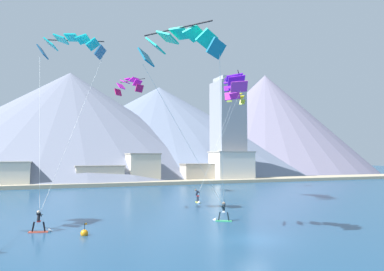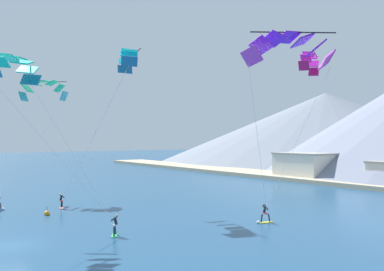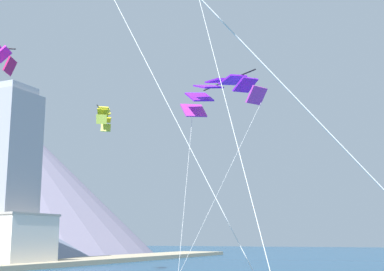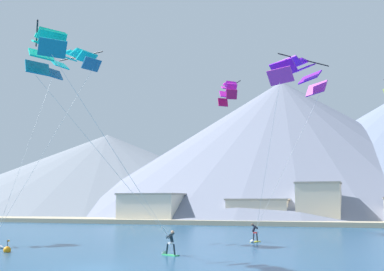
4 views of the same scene
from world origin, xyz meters
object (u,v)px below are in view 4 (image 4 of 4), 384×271
kitesurfer_near_lead (169,247)px  parafoil_kite_distant_high_outer (228,91)px  parafoil_kite_near_trail (73,61)px  parafoil_kite_mid_center (297,73)px  race_marker_buoy (7,250)px  parafoil_kite_near_lead (47,48)px  kitesurfer_mid_center (254,236)px

kitesurfer_near_lead → parafoil_kite_distant_high_outer: size_ratio=0.31×
parafoil_kite_near_trail → parafoil_kite_mid_center: 20.75m
parafoil_kite_near_trail → race_marker_buoy: (0.44, -9.17, -16.56)m
parafoil_kite_near_lead → parafoil_kite_mid_center: (14.01, 17.80, 1.37)m
kitesurfer_near_lead → parafoil_kite_distant_high_outer: (-2.44, 26.81, 16.55)m
kitesurfer_near_lead → parafoil_kite_mid_center: parafoil_kite_mid_center is taller
parafoil_kite_near_lead → parafoil_kite_distant_high_outer: parafoil_kite_distant_high_outer is taller
parafoil_kite_mid_center → parafoil_kite_near_lead: bearing=-128.2°
kitesurfer_mid_center → parafoil_kite_near_lead: parafoil_kite_near_lead is taller
parafoil_kite_mid_center → parafoil_kite_distant_high_outer: (-10.18, 15.22, 2.01)m
parafoil_kite_near_lead → parafoil_kite_distant_high_outer: bearing=83.4°
kitesurfer_near_lead → parafoil_kite_near_trail: 21.78m
parafoil_kite_near_lead → parafoil_kite_mid_center: parafoil_kite_mid_center is taller
kitesurfer_mid_center → parafoil_kite_near_trail: 23.34m
kitesurfer_near_lead → race_marker_buoy: bearing=-171.9°
parafoil_kite_distant_high_outer → parafoil_kite_mid_center: bearing=-56.2°
parafoil_kite_near_trail → parafoil_kite_distant_high_outer: size_ratio=2.88×
parafoil_kite_mid_center → parafoil_kite_near_trail: bearing=-168.5°
parafoil_kite_distant_high_outer → parafoil_kite_near_trail: bearing=-117.5°
parafoil_kite_near_lead → parafoil_kite_near_trail: (-6.26, 13.67, 3.01)m
parafoil_kite_mid_center → race_marker_buoy: size_ratio=14.54×
parafoil_kite_near_trail → parafoil_kite_distant_high_outer: (10.08, 19.36, 0.37)m
kitesurfer_near_lead → race_marker_buoy: (-12.08, -1.72, -0.38)m
parafoil_kite_near_lead → parafoil_kite_near_trail: 15.33m
kitesurfer_near_lead → parafoil_kite_mid_center: (7.74, 11.59, 14.55)m
kitesurfer_near_lead → kitesurfer_mid_center: size_ratio=1.00×
parafoil_kite_near_lead → parafoil_kite_distant_high_outer: 33.42m
parafoil_kite_near_trail → parafoil_kite_mid_center: size_ratio=1.10×
kitesurfer_near_lead → parafoil_kite_near_trail: (-12.52, 7.46, 16.18)m
parafoil_kite_mid_center → parafoil_kite_distant_high_outer: 18.42m
kitesurfer_mid_center → parafoil_kite_near_trail: parafoil_kite_near_trail is taller
kitesurfer_near_lead → parafoil_kite_near_lead: (-6.26, -6.21, 13.18)m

